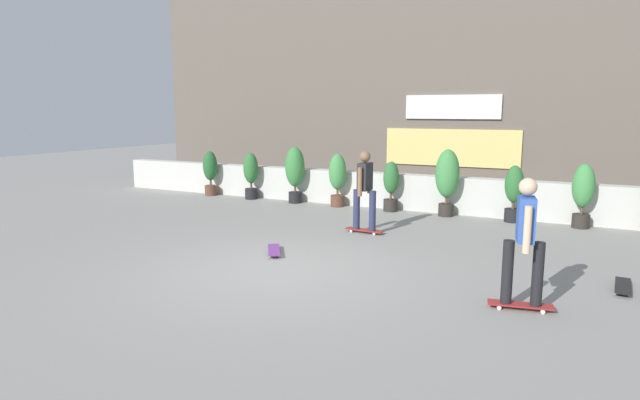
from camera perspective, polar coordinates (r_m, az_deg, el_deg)
The scene contains 15 objects.
ground_plane at distance 8.64m, azimuth -4.49°, elevation -7.39°, with size 48.00×48.00×0.00m, color gray.
planter_wall at distance 13.91m, azimuth 8.33°, elevation 0.94°, with size 18.00×0.40×0.90m, color beige.
building_backdrop at distance 17.61m, azimuth 12.75°, elevation 11.74°, with size 20.00×2.08×6.50m.
potted_plant_0 at distance 16.17m, azimuth -11.61°, elevation 3.06°, with size 0.42×0.42×1.31m.
potted_plant_1 at distance 15.32m, azimuth -7.37°, elevation 2.82°, with size 0.42×0.42×1.31m.
potted_plant_2 at distance 14.56m, azimuth -2.69°, elevation 3.18°, with size 0.53×0.53×1.53m.
potted_plant_3 at distance 13.99m, azimuth 1.88°, elevation 2.51°, with size 0.46×0.46×1.39m.
potted_plant_4 at distance 13.47m, azimuth 7.58°, elevation 1.67°, with size 0.39×0.39×1.25m.
potted_plant_5 at distance 13.05m, azimuth 13.40°, elevation 2.39°, with size 0.56×0.56×1.60m.
potted_plant_6 at distance 12.83m, azimuth 19.96°, elevation 0.93°, with size 0.41×0.41×1.29m.
potted_plant_7 at distance 12.74m, azimuth 26.23°, elevation 0.81°, with size 0.46×0.46×1.39m.
skater_by_wall_left at distance 7.16m, azimuth 20.98°, elevation -3.79°, with size 0.82×0.55×1.70m.
skater_far_left at distance 10.95m, azimuth 4.79°, elevation 1.28°, with size 0.81×0.56×1.70m.
skateboard_near_camera at distance 9.56m, azimuth -4.92°, elevation -5.33°, with size 0.60×0.78×0.08m.
skateboard_aside at distance 8.78m, azimuth 29.57°, elevation -7.96°, with size 0.24×0.81×0.08m.
Camera 1 is at (4.29, -7.07, 2.52)m, focal length 30.03 mm.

